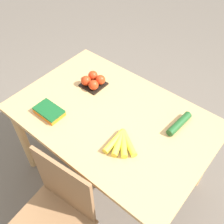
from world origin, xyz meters
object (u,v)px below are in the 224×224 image
Objects in this scene: banana_bunch at (121,142)px; carrot_bag at (49,111)px; chair at (55,219)px; tomato_pack at (93,81)px; cucumber_near at (179,124)px.

banana_bunch is 1.07× the size of carrot_bag.
chair is 4.74× the size of carrot_bag.
tomato_pack is 0.66m from cucumber_near.
banana_bunch is 0.51m from carrot_bag.
cucumber_near is (-0.69, -0.44, -0.00)m from carrot_bag.
carrot_bag is at bearing 85.56° from tomato_pack.
tomato_pack is 0.39m from carrot_bag.
cucumber_near is at bearing -175.28° from tomato_pack.
banana_bunch is 1.28× the size of tomato_pack.
chair is 0.92m from cucumber_near.
chair is at bearing 72.01° from cucumber_near.
chair is 4.44× the size of banana_bunch.
banana_bunch is at bearing 149.54° from tomato_pack.
tomato_pack reaches higher than cucumber_near.
carrot_bag is at bearing 11.94° from banana_bunch.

